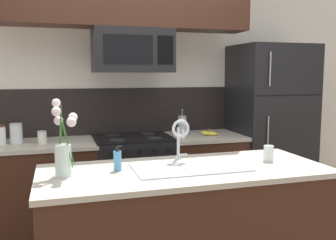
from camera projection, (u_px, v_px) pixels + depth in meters
name	position (u px, v px, depth m)	size (l,w,h in m)	color
rear_partition	(153.00, 96.00, 4.07)	(5.20, 0.10, 2.60)	silver
splash_band	(127.00, 111.00, 3.95)	(3.33, 0.01, 0.48)	black
back_counter_left	(45.00, 191.00, 3.49)	(0.94, 0.65, 0.91)	#381E14
back_counter_right	(204.00, 177.00, 3.94)	(0.78, 0.65, 0.91)	#381E14
stove_range	(134.00, 183.00, 3.72)	(0.76, 0.64, 0.93)	black
microwave	(132.00, 51.00, 3.54)	(0.74, 0.40, 0.41)	black
refrigerator	(268.00, 130.00, 4.12)	(0.79, 0.74, 1.84)	black
storage_jar_tall	(1.00, 135.00, 3.34)	(0.08, 0.08, 0.18)	silver
storage_jar_medium	(16.00, 134.00, 3.38)	(0.11, 0.11, 0.19)	silver
storage_jar_short	(42.00, 137.00, 3.39)	(0.08, 0.08, 0.12)	silver
banana_bunch	(210.00, 133.00, 3.83)	(0.19, 0.12, 0.08)	yellow
french_press	(182.00, 125.00, 3.86)	(0.09, 0.09, 0.27)	silver
island_counter	(185.00, 233.00, 2.57)	(1.93, 0.79, 0.91)	#381E14
kitchen_sink	(190.00, 178.00, 2.53)	(0.76, 0.42, 0.16)	#ADAFB5
sink_faucet	(180.00, 134.00, 2.69)	(0.14, 0.14, 0.31)	#B7BABF
dish_soap_bottle	(117.00, 160.00, 2.44)	(0.06, 0.05, 0.16)	#4C93C6
spare_glass	(269.00, 153.00, 2.71)	(0.07, 0.07, 0.11)	silver
flower_vase	(63.00, 150.00, 2.29)	(0.15, 0.20, 0.48)	silver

